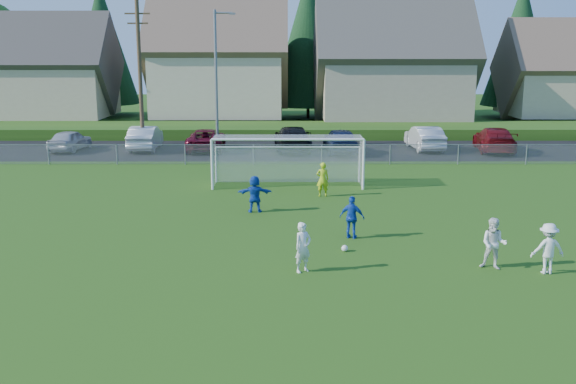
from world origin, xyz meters
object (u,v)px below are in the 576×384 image
Objects in this scene: soccer_ball at (345,248)px; player_white_c at (548,249)px; car_a at (70,140)px; car_g at (494,139)px; player_blue_b at (255,194)px; car_d at (293,139)px; player_blue_a at (352,217)px; car_c at (206,140)px; player_white_a at (303,247)px; car_b at (145,138)px; car_e at (340,141)px; soccer_goal at (288,153)px; player_white_b at (494,244)px; car_f at (425,138)px; goalkeeper at (323,179)px.

soccer_ball is 6.44m from player_white_c.
car_a is 0.75× the size of car_g.
car_d reaches higher than player_blue_b.
car_d reaches higher than player_blue_a.
car_c is at bearing 6.14° from car_g.
car_b reaches higher than player_white_a.
player_blue_a is at bearing 27.60° from player_white_a.
car_d is at bearing 6.77° from car_g.
player_blue_a is 0.32× the size of car_e.
car_e is 0.65× the size of soccer_goal.
player_blue_b is at bearing 158.69° from player_white_b.
soccer_goal reaches higher than car_f.
player_blue_b is (-3.69, 3.95, -0.00)m from player_blue_a.
player_white_a is 0.30× the size of car_c.
car_e is at bearing 71.43° from soccer_goal.
player_blue_a is at bearing 117.22° from car_b.
car_d is (9.84, -0.58, 0.02)m from car_b.
player_white_c is at bearing 84.48° from car_g.
car_f reaches higher than player_white_c.
car_e is at bearing 171.54° from car_b.
player_white_b is 1.05× the size of player_blue_a.
player_blue_b is at bearing -42.95° from player_white_c.
car_c is (-4.02, 16.95, -0.06)m from player_blue_b.
car_c is (-13.32, 24.75, -0.07)m from player_white_c.
player_white_a reaches higher than player_blue_b.
player_blue_a is at bearing 130.79° from player_blue_b.
car_a is 18.29m from soccer_goal.
player_white_c is 30.49m from car_b.
player_blue_b reaches higher than car_a.
goalkeeper is at bearing 55.96° from car_g.
player_blue_b is at bearing 70.49° from car_e.
soccer_goal is (-1.92, 11.10, 1.52)m from soccer_ball.
car_c is at bearing 115.36° from soccer_goal.
car_b reaches higher than car_g.
car_f is at bearing -88.78° from player_blue_a.
soccer_ball is 2.64m from player_white_a.
car_b is (-17.42, 25.03, 0.01)m from player_white_c.
player_blue_b is 0.32× the size of car_f.
soccer_ball is at bearing 69.70° from car_g.
car_g is (5.69, 24.24, 0.00)m from player_white_c.
car_e is (8.84, -1.21, 0.10)m from car_c.
player_white_c is at bearing 164.70° from player_blue_a.
goalkeeper is at bearing 92.06° from soccer_ball.
player_blue_a is 26.62m from car_a.
player_white_c reaches higher than car_c.
player_blue_a is 0.38× the size of car_a.
car_d is at bearing 54.56° from player_white_a.
soccer_goal is at bearing 99.81° from soccer_ball.
player_white_c is 15.53m from soccer_goal.
car_e reaches higher than soccer_ball.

